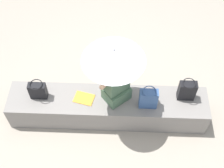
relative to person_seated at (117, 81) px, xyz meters
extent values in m
plane|color=#9E9384|center=(0.12, 0.04, -0.83)|extent=(14.00, 14.00, 0.00)
cube|color=gray|center=(0.12, 0.04, -0.61)|extent=(2.90, 0.55, 0.44)
cube|color=#47664C|center=(0.00, 0.00, -0.28)|extent=(0.44, 0.43, 0.22)
cube|color=#47664C|center=(0.00, 0.00, 0.07)|extent=(0.37, 0.36, 0.48)
sphere|color=tan|center=(0.00, 0.00, 0.41)|extent=(0.20, 0.20, 0.20)
cylinder|color=tan|center=(0.16, 0.12, 0.10)|extent=(0.18, 0.20, 0.32)
cylinder|color=tan|center=(-0.16, -0.12, 0.10)|extent=(0.18, 0.20, 0.32)
cylinder|color=#B7B7BC|center=(0.04, 0.08, 0.16)|extent=(0.02, 0.02, 1.09)
cone|color=silver|center=(0.04, 0.08, 0.61)|extent=(0.78, 0.78, 0.18)
sphere|color=#B7B7BC|center=(0.04, 0.08, 0.72)|extent=(0.03, 0.03, 0.03)
cube|color=black|center=(-0.99, -0.04, -0.23)|extent=(0.24, 0.12, 0.32)
torus|color=black|center=(-0.99, -0.04, -0.05)|extent=(0.18, 0.18, 0.01)
cube|color=black|center=(1.11, 0.02, -0.25)|extent=(0.24, 0.11, 0.28)
torus|color=black|center=(1.11, 0.02, -0.09)|extent=(0.18, 0.18, 0.01)
cube|color=#335184|center=(-0.44, 0.12, -0.22)|extent=(0.25, 0.12, 0.33)
torus|color=#335184|center=(-0.44, 0.12, -0.05)|extent=(0.19, 0.19, 0.01)
cube|color=gold|center=(0.46, 0.04, -0.38)|extent=(0.32, 0.26, 0.01)
camera|label=1|loc=(-0.03, 2.47, 3.31)|focal=49.33mm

